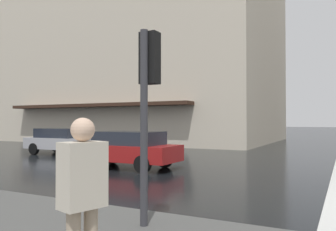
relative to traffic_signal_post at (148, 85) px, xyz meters
The scene contains 5 objects.
haussmann_block_mid 28.64m from the traffic_signal_post, 30.48° to the left, with size 16.89×23.12×18.00m.
traffic_signal_post is the anchor object (origin of this frame).
car_red 7.91m from the traffic_signal_post, 36.67° to the left, with size 1.85×4.10×1.41m.
car_silver 14.38m from the traffic_signal_post, 49.86° to the left, with size 1.85×4.10×1.41m.
pedestrian_far_down_pavement 2.77m from the traffic_signal_post, 163.18° to the right, with size 0.45×0.34×1.68m.
Camera 1 is at (-8.51, 1.79, 1.80)m, focal length 36.85 mm.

